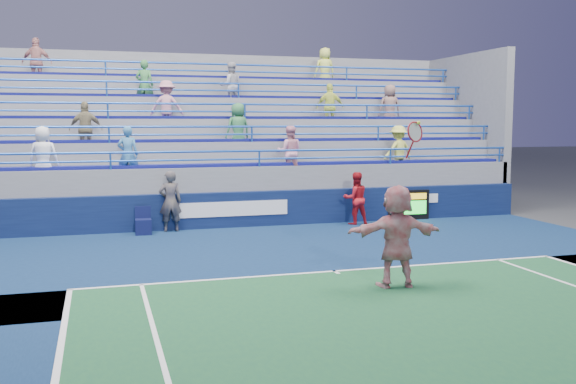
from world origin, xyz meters
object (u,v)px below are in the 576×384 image
object	(u,v)px
tennis_player	(397,236)
serve_speed_board	(408,205)
ball_girl	(356,198)
judge_chair	(143,226)
line_judge	(170,201)

from	to	relation	value
tennis_player	serve_speed_board	bearing A→B (deg)	61.41
serve_speed_board	ball_girl	size ratio (longest dim) A/B	0.87
judge_chair	ball_girl	distance (m)	6.63
tennis_player	ball_girl	xyz separation A→B (m)	(2.24, 7.47, -0.19)
serve_speed_board	judge_chair	bearing A→B (deg)	-177.46
judge_chair	tennis_player	bearing A→B (deg)	-59.74
serve_speed_board	ball_girl	world-z (taller)	ball_girl
serve_speed_board	ball_girl	distance (m)	2.12
ball_girl	line_judge	bearing A→B (deg)	-1.51
line_judge	ball_girl	xyz separation A→B (m)	(5.79, -0.27, -0.08)
line_judge	serve_speed_board	bearing A→B (deg)	-179.30
judge_chair	tennis_player	world-z (taller)	tennis_player
judge_chair	line_judge	size ratio (longest dim) A/B	0.44
serve_speed_board	judge_chair	world-z (taller)	serve_speed_board
ball_girl	tennis_player	bearing A→B (deg)	74.51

